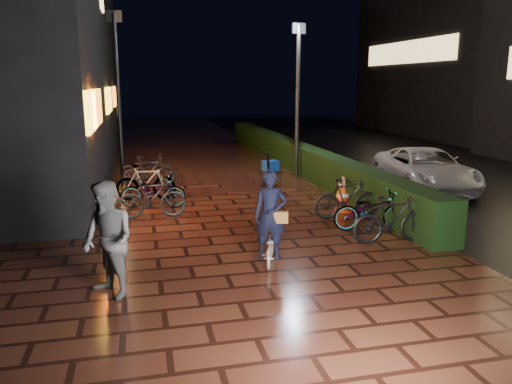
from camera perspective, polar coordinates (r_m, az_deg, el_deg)
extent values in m
plane|color=#381911|center=(10.88, 0.37, -4.74)|extent=(80.00, 80.00, 0.00)
cube|color=black|center=(19.23, 23.57, 1.75)|extent=(11.00, 60.00, 0.01)
cube|color=black|center=(19.19, 4.34, 4.23)|extent=(0.70, 20.00, 1.00)
imported|color=slate|center=(7.82, -16.56, -5.29)|extent=(1.06, 1.11, 1.80)
imported|color=silver|center=(16.10, 18.78, 2.49)|extent=(2.73, 4.73, 1.24)
cube|color=yellow|center=(11.67, -18.36, 8.79)|extent=(0.08, 2.00, 0.90)
cube|color=orange|center=(13.16, -17.82, 9.16)|extent=(0.08, 3.00, 0.90)
cube|color=yellow|center=(19.15, -16.49, 10.06)|extent=(0.08, 2.80, 0.90)
cube|color=orange|center=(24.14, -15.89, 10.47)|extent=(0.08, 2.20, 0.90)
cube|color=black|center=(34.68, 23.13, 17.71)|extent=(8.00, 14.00, 14.00)
cube|color=#FFD88C|center=(32.35, 16.81, 15.04)|extent=(0.06, 10.00, 1.30)
cylinder|color=black|center=(17.03, 4.76, 10.01)|extent=(0.17, 0.17, 5.03)
cube|color=black|center=(17.10, 4.91, 18.13)|extent=(0.49, 0.20, 0.34)
cylinder|color=black|center=(17.56, -15.45, 10.31)|extent=(0.15, 0.15, 5.41)
cube|color=black|center=(17.68, -15.95, 18.76)|extent=(0.52, 0.10, 0.36)
imported|color=silver|center=(9.11, 1.62, -6.13)|extent=(0.78, 1.26, 0.63)
imported|color=black|center=(8.85, 1.60, -2.65)|extent=(0.68, 0.55, 1.60)
cube|color=#996529|center=(8.83, 2.80, -2.89)|extent=(0.30, 0.20, 0.20)
cone|color=#EC380C|center=(12.85, 9.96, -0.65)|extent=(0.44, 0.44, 0.70)
cone|color=orange|center=(14.12, 9.92, 0.53)|extent=(0.44, 0.44, 0.70)
cube|color=red|center=(12.93, 9.91, -2.09)|extent=(0.50, 0.50, 0.03)
cube|color=red|center=(14.20, 9.87, -0.80)|extent=(0.50, 0.50, 0.03)
cube|color=red|center=(13.42, 9.99, 1.26)|extent=(0.64, 1.41, 0.07)
cube|color=black|center=(15.84, 1.67, 2.34)|extent=(0.70, 0.62, 0.04)
cylinder|color=black|center=(15.60, 1.19, 1.31)|extent=(0.04, 0.04, 0.42)
cylinder|color=black|center=(15.82, 2.78, 1.45)|extent=(0.04, 0.04, 0.42)
cylinder|color=black|center=(15.95, 0.55, 1.56)|extent=(0.04, 0.04, 0.42)
cylinder|color=black|center=(16.17, 2.11, 1.70)|extent=(0.04, 0.04, 0.42)
cube|color=#0B3695|center=(15.81, 1.67, 3.01)|extent=(0.52, 0.46, 0.33)
cylinder|color=black|center=(15.59, 1.40, 2.80)|extent=(0.24, 0.47, 1.08)
imported|color=black|center=(14.21, -12.49, 1.09)|extent=(1.68, 0.62, 0.99)
imported|color=black|center=(15.83, -12.08, 2.24)|extent=(1.69, 0.69, 0.99)
imported|color=black|center=(12.26, -11.83, -0.66)|extent=(1.66, 0.53, 0.99)
imported|color=black|center=(13.28, -11.67, 0.12)|extent=(1.77, 0.88, 0.89)
imported|color=black|center=(16.81, -12.41, 2.64)|extent=(1.72, 0.66, 0.89)
imported|color=black|center=(12.13, 10.40, -0.74)|extent=(1.67, 0.57, 0.99)
imported|color=black|center=(11.33, 13.01, -2.04)|extent=(1.75, 0.78, 0.89)
imported|color=black|center=(10.48, 15.29, -3.06)|extent=(1.67, 0.56, 0.99)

